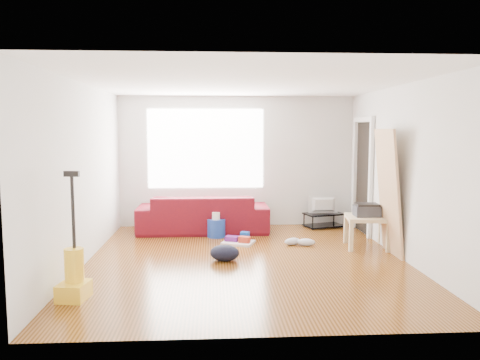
{
  "coord_description": "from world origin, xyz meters",
  "views": [
    {
      "loc": [
        -0.47,
        -6.5,
        1.85
      ],
      "look_at": [
        -0.05,
        0.6,
        1.09
      ],
      "focal_mm": 35.0,
      "sensor_mm": 36.0,
      "label": 1
    }
  ],
  "objects": [
    {
      "name": "side_table",
      "position": [
        1.95,
        0.63,
        0.42
      ],
      "size": [
        0.69,
        0.69,
        0.5
      ],
      "rotation": [
        0.0,
        0.0,
        -0.14
      ],
      "color": "tan",
      "rests_on": "ground"
    },
    {
      "name": "sneakers",
      "position": [
        0.92,
        0.82,
        0.06
      ],
      "size": [
        0.52,
        0.27,
        0.12
      ],
      "rotation": [
        0.0,
        0.0,
        -0.05
      ],
      "color": "silver",
      "rests_on": "ground"
    },
    {
      "name": "bucket",
      "position": [
        -0.41,
        1.51,
        0.0
      ],
      "size": [
        0.4,
        0.4,
        0.32
      ],
      "primitive_type": "cylinder",
      "rotation": [
        0.0,
        0.0,
        0.33
      ],
      "color": "#1A3CA2",
      "rests_on": "ground"
    },
    {
      "name": "toilet_paper",
      "position": [
        -0.42,
        1.47,
        0.22
      ],
      "size": [
        0.14,
        0.14,
        0.12
      ],
      "primitive_type": "cylinder",
      "color": "white",
      "rests_on": "bucket"
    },
    {
      "name": "tv",
      "position": [
        1.65,
        2.22,
        0.43
      ],
      "size": [
        0.56,
        0.07,
        0.32
      ],
      "primitive_type": "imported",
      "rotation": [
        0.0,
        0.0,
        3.14
      ],
      "color": "black",
      "rests_on": "tv_stand"
    },
    {
      "name": "cleaning_tray",
      "position": [
        -0.05,
        1.0,
        0.05
      ],
      "size": [
        0.59,
        0.54,
        0.17
      ],
      "rotation": [
        0.0,
        0.0,
        -0.37
      ],
      "color": "silver",
      "rests_on": "ground"
    },
    {
      "name": "door_panel",
      "position": [
        2.13,
        0.21,
        0.0
      ],
      "size": [
        0.23,
        0.75,
        1.87
      ],
      "primitive_type": "cube",
      "rotation": [
        0.0,
        -0.1,
        0.0
      ],
      "color": "tan",
      "rests_on": "ground"
    },
    {
      "name": "printer",
      "position": [
        1.95,
        0.63,
        0.6
      ],
      "size": [
        0.4,
        0.31,
        0.2
      ],
      "rotation": [
        0.0,
        0.0,
        -0.05
      ],
      "color": "#2D2D34",
      "rests_on": "side_table"
    },
    {
      "name": "backpack",
      "position": [
        -0.31,
        -0.01,
        0.0
      ],
      "size": [
        0.48,
        0.41,
        0.23
      ],
      "primitive_type": "ellipsoid",
      "rotation": [
        0.0,
        0.0,
        -0.21
      ],
      "color": "black",
      "rests_on": "ground"
    },
    {
      "name": "room",
      "position": [
        0.07,
        0.15,
        1.25
      ],
      "size": [
        4.51,
        5.01,
        2.51
      ],
      "color": "#452405",
      "rests_on": "ground"
    },
    {
      "name": "vacuum",
      "position": [
        -2.0,
        -1.41,
        0.26
      ],
      "size": [
        0.34,
        0.38,
        1.41
      ],
      "rotation": [
        0.0,
        0.0,
        -0.15
      ],
      "color": "yellow",
      "rests_on": "ground"
    },
    {
      "name": "tv_stand",
      "position": [
        1.65,
        2.22,
        0.14
      ],
      "size": [
        0.8,
        0.59,
        0.27
      ],
      "rotation": [
        0.0,
        0.0,
        0.28
      ],
      "color": "black",
      "rests_on": "ground"
    },
    {
      "name": "sofa",
      "position": [
        -0.65,
        1.95,
        0.0
      ],
      "size": [
        2.36,
        0.92,
        0.69
      ],
      "primitive_type": "imported",
      "rotation": [
        0.0,
        0.0,
        3.14
      ],
      "color": "#4A0917",
      "rests_on": "ground"
    }
  ]
}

